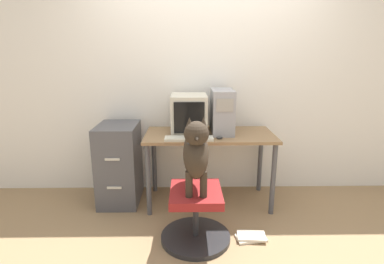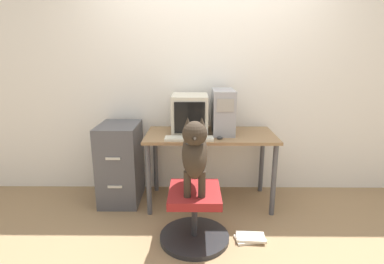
{
  "view_description": "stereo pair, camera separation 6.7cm",
  "coord_description": "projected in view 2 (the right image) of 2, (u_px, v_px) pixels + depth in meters",
  "views": [
    {
      "loc": [
        -0.23,
        -2.65,
        1.55
      ],
      "look_at": [
        -0.19,
        0.02,
        0.86
      ],
      "focal_mm": 28.0,
      "sensor_mm": 36.0,
      "label": 1
    },
    {
      "loc": [
        -0.16,
        -2.65,
        1.55
      ],
      "look_at": [
        -0.19,
        0.02,
        0.86
      ],
      "focal_mm": 28.0,
      "sensor_mm": 36.0,
      "label": 2
    }
  ],
  "objects": [
    {
      "name": "dog",
      "position": [
        195.0,
        151.0,
        2.39
      ],
      "size": [
        0.21,
        0.54,
        0.64
      ],
      "color": "#33281E",
      "rests_on": "office_chair"
    },
    {
      "name": "ground_plane",
      "position": [
        211.0,
        216.0,
        2.96
      ],
      "size": [
        12.0,
        12.0,
        0.0
      ],
      "primitive_type": "plane",
      "color": "#937551"
    },
    {
      "name": "book_stack_floor",
      "position": [
        250.0,
        238.0,
        2.58
      ],
      "size": [
        0.27,
        0.18,
        0.04
      ],
      "color": "silver",
      "rests_on": "ground_plane"
    },
    {
      "name": "keyboard",
      "position": [
        189.0,
        138.0,
        2.86
      ],
      "size": [
        0.46,
        0.14,
        0.03
      ],
      "color": "beige",
      "rests_on": "desk"
    },
    {
      "name": "computer_mouse",
      "position": [
        220.0,
        138.0,
        2.87
      ],
      "size": [
        0.06,
        0.04,
        0.03
      ],
      "color": "#333333",
      "rests_on": "desk"
    },
    {
      "name": "crt_monitor",
      "position": [
        190.0,
        114.0,
        3.1
      ],
      "size": [
        0.36,
        0.43,
        0.39
      ],
      "color": "beige",
      "rests_on": "desk"
    },
    {
      "name": "filing_cabinet",
      "position": [
        121.0,
        163.0,
        3.2
      ],
      "size": [
        0.41,
        0.55,
        0.85
      ],
      "color": "#4C4C51",
      "rests_on": "ground_plane"
    },
    {
      "name": "wall_back",
      "position": [
        209.0,
        78.0,
        3.31
      ],
      "size": [
        8.0,
        0.05,
        2.6
      ],
      "color": "white",
      "rests_on": "ground_plane"
    },
    {
      "name": "pc_tower",
      "position": [
        223.0,
        111.0,
        3.07
      ],
      "size": [
        0.22,
        0.44,
        0.45
      ],
      "color": "#99999E",
      "rests_on": "desk"
    },
    {
      "name": "desk",
      "position": [
        210.0,
        143.0,
        3.1
      ],
      "size": [
        1.32,
        0.64,
        0.76
      ],
      "color": "olive",
      "rests_on": "ground_plane"
    },
    {
      "name": "office_chair",
      "position": [
        195.0,
        216.0,
        2.54
      ],
      "size": [
        0.6,
        0.6,
        0.46
      ],
      "color": "#262628",
      "rests_on": "ground_plane"
    }
  ]
}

